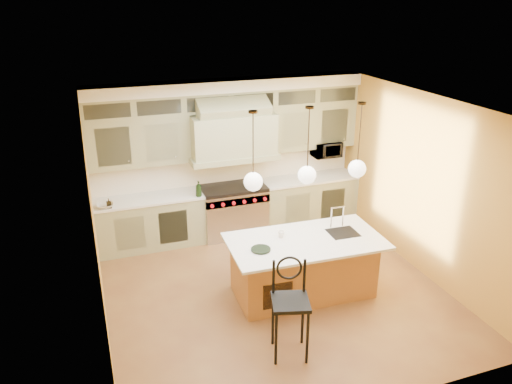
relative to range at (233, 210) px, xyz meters
name	(u,v)px	position (x,y,z in m)	size (l,w,h in m)	color
floor	(275,291)	(0.00, -2.14, -0.49)	(5.00, 5.00, 0.00)	brown
ceiling	(278,106)	(0.00, -2.14, 2.41)	(5.00, 5.00, 0.00)	white
wall_back	(227,156)	(0.00, 0.36, 0.96)	(5.00, 5.00, 0.00)	#B98732
wall_front	(368,299)	(0.00, -4.64, 0.96)	(5.00, 5.00, 0.00)	#B98732
wall_left	(95,231)	(-2.50, -2.14, 0.96)	(5.00, 5.00, 0.00)	#B98732
wall_right	(421,185)	(2.50, -2.14, 0.96)	(5.00, 5.00, 0.00)	#B98732
back_cabinetry	(231,161)	(0.00, 0.09, 0.94)	(5.00, 0.77, 2.90)	#989971
range	(233,210)	(0.00, 0.00, 0.00)	(1.20, 0.74, 0.96)	silver
kitchen_island	(304,265)	(0.41, -2.30, -0.01)	(2.33, 1.30, 1.35)	#A6703B
counter_stool	(290,302)	(-0.34, -3.49, 0.26)	(0.56, 0.56, 1.30)	black
microwave	(326,149)	(1.95, 0.11, 0.96)	(0.54, 0.37, 0.30)	black
oil_bottle_a	(199,189)	(-0.70, -0.22, 0.60)	(0.11, 0.11, 0.29)	black
oil_bottle_b	(109,203)	(-2.24, -0.22, 0.54)	(0.08, 0.08, 0.17)	black
fruit_bowl	(105,206)	(-2.30, -0.18, 0.49)	(0.28, 0.28, 0.07)	beige
cup	(281,234)	(0.09, -2.14, 0.48)	(0.10, 0.10, 0.10)	white
pendant_left	(253,180)	(-0.40, -2.30, 1.46)	(0.26, 0.26, 1.11)	#2D2319
pendant_center	(307,173)	(0.40, -2.30, 1.46)	(0.26, 0.26, 1.11)	#2D2319
pendant_right	(357,167)	(1.20, -2.30, 1.46)	(0.26, 0.26, 1.11)	#2D2319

